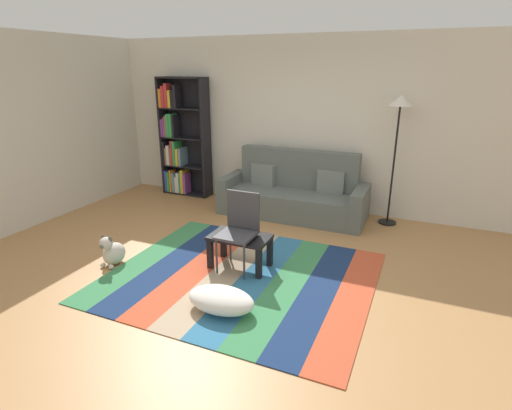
% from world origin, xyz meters
% --- Properties ---
extents(ground_plane, '(14.00, 14.00, 0.00)m').
position_xyz_m(ground_plane, '(0.00, 0.00, 0.00)').
color(ground_plane, '#B27F4C').
extents(back_wall, '(6.80, 0.10, 2.70)m').
position_xyz_m(back_wall, '(0.00, 2.55, 1.35)').
color(back_wall, silver).
rests_on(back_wall, ground_plane).
extents(left_wall, '(0.10, 5.50, 2.70)m').
position_xyz_m(left_wall, '(-3.40, 0.75, 1.35)').
color(left_wall, beige).
rests_on(left_wall, ground_plane).
extents(rug, '(2.84, 2.43, 0.01)m').
position_xyz_m(rug, '(0.11, -0.13, 0.01)').
color(rug, '#387F4C').
rests_on(rug, ground_plane).
extents(couch, '(2.26, 0.80, 1.00)m').
position_xyz_m(couch, '(-0.00, 2.02, 0.34)').
color(couch, '#59605B').
rests_on(couch, ground_plane).
extents(bookshelf, '(0.90, 0.28, 2.07)m').
position_xyz_m(bookshelf, '(-2.25, 2.30, 0.95)').
color(bookshelf, black).
rests_on(bookshelf, ground_plane).
extents(coffee_table, '(0.69, 0.41, 0.39)m').
position_xyz_m(coffee_table, '(0.00, 0.08, 0.31)').
color(coffee_table, black).
rests_on(coffee_table, rug).
extents(pouf, '(0.67, 0.41, 0.22)m').
position_xyz_m(pouf, '(0.22, -0.80, 0.12)').
color(pouf, white).
rests_on(pouf, rug).
extents(dog, '(0.22, 0.35, 0.40)m').
position_xyz_m(dog, '(-1.41, -0.45, 0.16)').
color(dog, beige).
rests_on(dog, ground_plane).
extents(standing_lamp, '(0.32, 0.32, 1.86)m').
position_xyz_m(standing_lamp, '(1.42, 2.23, 1.55)').
color(standing_lamp, black).
rests_on(standing_lamp, ground_plane).
extents(tv_remote, '(0.12, 0.15, 0.02)m').
position_xyz_m(tv_remote, '(-0.10, 0.00, 0.41)').
color(tv_remote, black).
rests_on(tv_remote, coffee_table).
extents(folding_chair, '(0.40, 0.40, 0.90)m').
position_xyz_m(folding_chair, '(0.00, 0.09, 0.53)').
color(folding_chair, '#38383D').
rests_on(folding_chair, ground_plane).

